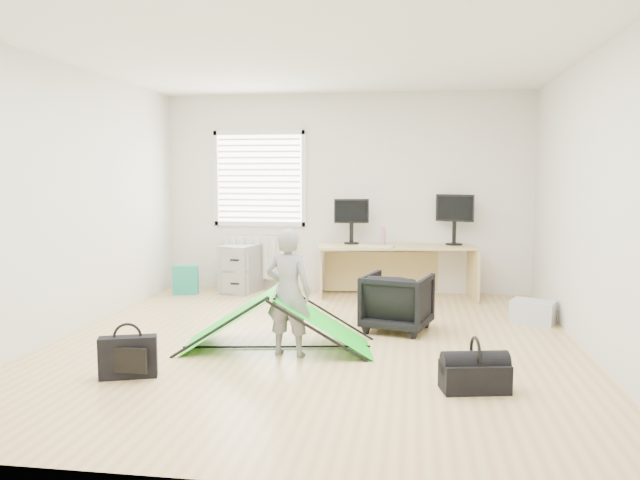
# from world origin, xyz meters

# --- Properties ---
(ground) EXTENTS (5.50, 5.50, 0.00)m
(ground) POSITION_xyz_m (0.00, 0.00, 0.00)
(ground) COLOR tan
(ground) RESTS_ON ground
(back_wall) EXTENTS (5.00, 0.02, 2.70)m
(back_wall) POSITION_xyz_m (0.00, 2.75, 1.35)
(back_wall) COLOR silver
(back_wall) RESTS_ON ground
(window) EXTENTS (1.20, 0.06, 1.20)m
(window) POSITION_xyz_m (-1.20, 2.71, 1.55)
(window) COLOR silver
(window) RESTS_ON back_wall
(radiator) EXTENTS (1.00, 0.12, 0.60)m
(radiator) POSITION_xyz_m (-1.20, 2.67, 0.45)
(radiator) COLOR silver
(radiator) RESTS_ON back_wall
(desk) EXTENTS (2.08, 0.92, 0.69)m
(desk) POSITION_xyz_m (0.71, 2.38, 0.34)
(desk) COLOR tan
(desk) RESTS_ON ground
(filing_cabinet) EXTENTS (0.54, 0.64, 0.65)m
(filing_cabinet) POSITION_xyz_m (-1.40, 2.42, 0.33)
(filing_cabinet) COLOR gray
(filing_cabinet) RESTS_ON ground
(monitor_left) EXTENTS (0.47, 0.17, 0.44)m
(monitor_left) POSITION_xyz_m (0.11, 2.47, 0.91)
(monitor_left) COLOR black
(monitor_left) RESTS_ON desk
(monitor_right) EXTENTS (0.51, 0.31, 0.49)m
(monitor_right) POSITION_xyz_m (1.46, 2.55, 0.93)
(monitor_right) COLOR black
(monitor_right) RESTS_ON desk
(keyboard) EXTENTS (0.47, 0.25, 0.02)m
(keyboard) POSITION_xyz_m (0.47, 2.16, 0.70)
(keyboard) COLOR beige
(keyboard) RESTS_ON desk
(thermos) EXTENTS (0.08, 0.08, 0.24)m
(thermos) POSITION_xyz_m (0.54, 2.39, 0.80)
(thermos) COLOR #CA7194
(thermos) RESTS_ON desk
(office_chair) EXTENTS (0.79, 0.80, 0.60)m
(office_chair) POSITION_xyz_m (0.78, 0.61, 0.30)
(office_chair) COLOR black
(office_chair) RESTS_ON ground
(person) EXTENTS (0.45, 0.33, 1.14)m
(person) POSITION_xyz_m (-0.16, -0.44, 0.57)
(person) COLOR gray
(person) RESTS_ON ground
(kite) EXTENTS (1.84, 1.04, 0.54)m
(kite) POSITION_xyz_m (-0.31, -0.24, 0.27)
(kite) COLOR #15DE21
(kite) RESTS_ON ground
(storage_crate) EXTENTS (0.53, 0.46, 0.25)m
(storage_crate) POSITION_xyz_m (2.23, 1.14, 0.12)
(storage_crate) COLOR #B8BEC1
(storage_crate) RESTS_ON ground
(tote_bag) EXTENTS (0.35, 0.20, 0.39)m
(tote_bag) POSITION_xyz_m (-2.09, 2.15, 0.19)
(tote_bag) COLOR #1D8970
(tote_bag) RESTS_ON ground
(laptop_bag) EXTENTS (0.46, 0.27, 0.33)m
(laptop_bag) POSITION_xyz_m (-1.29, -1.23, 0.17)
(laptop_bag) COLOR black
(laptop_bag) RESTS_ON ground
(white_box) EXTENTS (0.13, 0.13, 0.10)m
(white_box) POSITION_xyz_m (-1.27, -1.01, 0.05)
(white_box) COLOR silver
(white_box) RESTS_ON ground
(duffel_bag) EXTENTS (0.53, 0.35, 0.21)m
(duffel_bag) POSITION_xyz_m (1.39, -1.14, 0.11)
(duffel_bag) COLOR black
(duffel_bag) RESTS_ON ground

